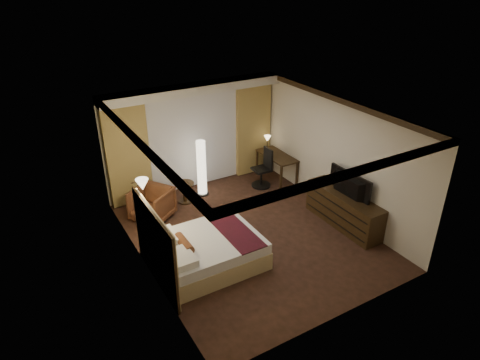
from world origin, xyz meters
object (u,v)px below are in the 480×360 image
floor_lamp (202,168)px  bed (208,251)px  dresser (344,210)px  side_table (185,193)px  television (346,181)px  office_chair (261,168)px  armchair (152,203)px  desk (276,168)px

floor_lamp → bed: bearing=-113.8°
floor_lamp → dresser: floor_lamp is taller
bed → side_table: bearing=76.1°
bed → television: television is taller
floor_lamp → dresser: 3.53m
office_chair → dresser: 2.53m
dresser → floor_lamp: bearing=125.9°
bed → television: 3.28m
bed → dresser: 3.22m
armchair → television: television is taller
armchair → desk: size_ratio=0.67×
armchair → side_table: armchair is taller
bed → television: bearing=-4.8°
dresser → television: (-0.03, 0.00, 0.71)m
side_table → desk: (2.55, -0.19, 0.12)m
desk → office_chair: bearing=-174.4°
dresser → side_table: bearing=133.9°
side_table → television: 3.82m
floor_lamp → desk: size_ratio=1.18×
armchair → office_chair: 2.99m
bed → side_table: 2.51m
desk → dresser: (0.05, -2.51, 0.01)m
floor_lamp → desk: 2.07m
bed → side_table: size_ratio=3.86×
office_chair → television: television is taller
office_chair → armchair: bearing=-176.3°
bed → armchair: 2.14m
floor_lamp → television: floor_lamp is taller
side_table → dresser: (2.60, -2.70, 0.12)m
armchair → desk: 3.50m
armchair → side_table: bearing=75.3°
armchair → television: 4.30m
floor_lamp → television: size_ratio=1.25×
bed → office_chair: office_chair is taller
floor_lamp → dresser: size_ratio=0.74×
side_table → office_chair: bearing=-6.7°
television → side_table: bearing=42.5°
desk → television: 2.61m
desk → television: television is taller
bed → side_table: bed is taller
desk → side_table: bearing=175.7°
desk → office_chair: office_chair is taller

